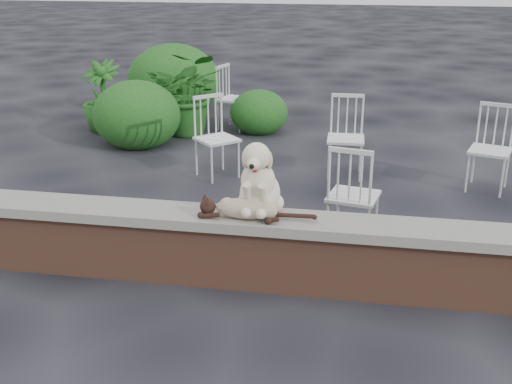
% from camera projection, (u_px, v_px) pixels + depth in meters
% --- Properties ---
extents(ground, '(60.00, 60.00, 0.00)m').
position_uv_depth(ground, '(272.00, 285.00, 5.03)').
color(ground, black).
rests_on(ground, ground).
extents(brick_wall, '(6.00, 0.30, 0.50)m').
position_uv_depth(brick_wall, '(272.00, 256.00, 4.94)').
color(brick_wall, brown).
rests_on(brick_wall, ground).
extents(capstone, '(6.20, 0.40, 0.08)m').
position_uv_depth(capstone, '(273.00, 222.00, 4.84)').
color(capstone, slate).
rests_on(capstone, brick_wall).
extents(dog, '(0.41, 0.53, 0.60)m').
position_uv_depth(dog, '(260.00, 175.00, 4.83)').
color(dog, beige).
rests_on(dog, capstone).
extents(cat, '(1.06, 0.29, 0.18)m').
position_uv_depth(cat, '(246.00, 207.00, 4.78)').
color(cat, tan).
rests_on(cat, capstone).
extents(chair_d, '(0.70, 0.70, 0.94)m').
position_uv_depth(chair_d, '(490.00, 149.00, 6.89)').
color(chair_d, white).
rests_on(chair_d, ground).
extents(chair_b, '(0.58, 0.58, 0.94)m').
position_uv_depth(chair_b, '(346.00, 137.00, 7.33)').
color(chair_b, white).
rests_on(chair_b, ground).
extents(chair_a, '(0.79, 0.79, 0.94)m').
position_uv_depth(chair_a, '(217.00, 138.00, 7.32)').
color(chair_a, white).
rests_on(chair_a, ground).
extents(chair_e, '(0.70, 0.70, 0.94)m').
position_uv_depth(chair_e, '(234.00, 98.00, 9.33)').
color(chair_e, white).
rests_on(chair_e, ground).
extents(chair_c, '(0.66, 0.66, 0.94)m').
position_uv_depth(chair_c, '(354.00, 194.00, 5.60)').
color(chair_c, white).
rests_on(chair_c, ground).
extents(potted_plant_a, '(1.10, 0.96, 1.20)m').
position_uv_depth(potted_plant_a, '(189.00, 93.00, 9.04)').
color(potted_plant_a, '#1B4D16').
rests_on(potted_plant_a, ground).
extents(potted_plant_b, '(0.64, 0.64, 1.03)m').
position_uv_depth(potted_plant_b, '(102.00, 96.00, 9.21)').
color(potted_plant_b, '#1B4D16').
rests_on(potted_plant_b, ground).
extents(shrubbery, '(2.74, 3.14, 1.19)m').
position_uv_depth(shrubbery, '(172.00, 93.00, 9.64)').
color(shrubbery, '#1B4D16').
rests_on(shrubbery, ground).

